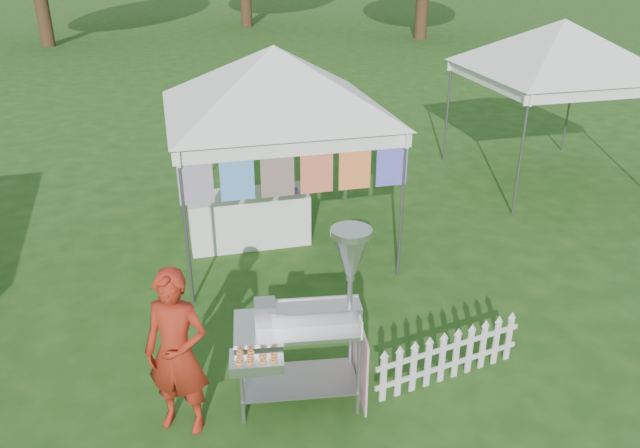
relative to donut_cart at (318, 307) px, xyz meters
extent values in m
plane|color=#1B4212|center=(0.28, 0.13, -1.12)|extent=(120.00, 120.00, 0.00)
cylinder|color=#59595E|center=(-1.14, 2.21, -0.07)|extent=(0.04, 0.04, 2.10)
cylinder|color=#59595E|center=(1.70, 2.21, -0.07)|extent=(0.04, 0.04, 2.10)
cylinder|color=#59595E|center=(-1.14, 5.05, -0.07)|extent=(0.04, 0.04, 2.10)
cylinder|color=#59595E|center=(1.70, 5.05, -0.07)|extent=(0.04, 0.04, 2.10)
cube|color=white|center=(0.28, 2.21, 0.88)|extent=(3.00, 0.03, 0.22)
cube|color=white|center=(0.28, 5.05, 0.88)|extent=(3.00, 0.03, 0.22)
pyramid|color=white|center=(0.28, 3.63, 1.88)|extent=(4.24, 4.24, 0.90)
cylinder|color=#59595E|center=(0.28, 2.21, 0.96)|extent=(3.00, 0.03, 0.03)
cube|color=#30B4AF|center=(-0.97, 2.21, 0.61)|extent=(0.42, 0.01, 0.70)
cube|color=blue|center=(-0.47, 2.21, 0.61)|extent=(0.42, 0.01, 0.70)
cube|color=orange|center=(0.03, 2.21, 0.61)|extent=(0.42, 0.01, 0.70)
cube|color=#C2185B|center=(0.53, 2.21, 0.61)|extent=(0.42, 0.01, 0.70)
cube|color=#EF1A45|center=(1.03, 2.21, 0.61)|extent=(0.42, 0.01, 0.70)
cube|color=purple|center=(1.53, 2.21, 0.61)|extent=(0.42, 0.01, 0.70)
cylinder|color=#59595E|center=(4.36, 3.71, -0.07)|extent=(0.04, 0.04, 2.10)
cylinder|color=#59595E|center=(4.36, 6.55, -0.07)|extent=(0.04, 0.04, 2.10)
cylinder|color=#59595E|center=(7.20, 6.55, -0.07)|extent=(0.04, 0.04, 2.10)
cube|color=white|center=(5.78, 3.71, 0.88)|extent=(3.00, 0.03, 0.22)
cube|color=white|center=(5.78, 6.55, 0.88)|extent=(3.00, 0.03, 0.22)
pyramid|color=white|center=(5.78, 5.13, 1.88)|extent=(4.24, 4.24, 0.90)
cylinder|color=#59595E|center=(5.78, 3.71, 0.96)|extent=(3.00, 0.03, 0.03)
cylinder|color=gray|center=(-0.80, -0.15, -0.66)|extent=(0.05, 0.05, 0.93)
cylinder|color=gray|center=(0.33, -0.30, -0.66)|extent=(0.05, 0.05, 0.93)
cylinder|color=gray|center=(-0.73, 0.37, -0.66)|extent=(0.05, 0.05, 0.93)
cylinder|color=gray|center=(0.40, 0.22, -0.66)|extent=(0.05, 0.05, 0.93)
cube|color=gray|center=(-0.20, 0.04, -0.86)|extent=(1.24, 0.74, 0.02)
cube|color=#B7B7BC|center=(-0.20, 0.04, -0.19)|extent=(1.31, 0.78, 0.04)
cube|color=#B7B7BC|center=(-0.01, 0.06, -0.10)|extent=(0.90, 0.37, 0.15)
cube|color=gray|center=(-0.50, 0.13, -0.06)|extent=(0.23, 0.25, 0.23)
cylinder|color=gray|center=(0.32, 0.02, 0.27)|extent=(0.06, 0.06, 0.93)
cone|color=#B7B7BC|center=(0.32, 0.02, 0.53)|extent=(0.42, 0.42, 0.41)
cylinder|color=#B7B7BC|center=(0.32, 0.02, 0.75)|extent=(0.44, 0.44, 0.06)
cube|color=#B7B7BC|center=(-0.66, -0.30, -0.30)|extent=(0.53, 0.37, 0.10)
cube|color=#CB889E|center=(0.42, -0.05, -0.66)|extent=(0.12, 0.77, 0.84)
cube|color=white|center=(0.32, -0.33, -0.07)|extent=(0.03, 0.15, 0.19)
imported|color=maroon|center=(-1.36, -0.03, -0.27)|extent=(0.74, 0.64, 1.71)
cube|color=silver|center=(0.63, -0.19, -0.84)|extent=(0.07, 0.03, 0.56)
cube|color=silver|center=(0.81, -0.15, -0.84)|extent=(0.07, 0.03, 0.56)
cube|color=silver|center=(0.98, -0.12, -0.84)|extent=(0.07, 0.03, 0.56)
cube|color=silver|center=(1.16, -0.08, -0.84)|extent=(0.07, 0.03, 0.56)
cube|color=silver|center=(1.34, -0.05, -0.84)|extent=(0.07, 0.03, 0.56)
cube|color=silver|center=(1.51, -0.01, -0.84)|extent=(0.07, 0.03, 0.56)
cube|color=silver|center=(1.69, 0.02, -0.84)|extent=(0.07, 0.03, 0.56)
cube|color=silver|center=(1.87, 0.06, -0.84)|extent=(0.07, 0.03, 0.56)
cube|color=silver|center=(2.04, 0.09, -0.84)|extent=(0.07, 0.03, 0.56)
cube|color=silver|center=(2.22, 0.12, -0.84)|extent=(0.07, 0.03, 0.56)
cube|color=silver|center=(1.43, -0.03, -0.94)|extent=(1.77, 0.37, 0.05)
cube|color=silver|center=(1.43, -0.03, -0.70)|extent=(1.77, 0.37, 0.05)
cube|color=white|center=(-0.16, 3.77, -0.72)|extent=(1.80, 0.70, 0.80)
camera|label=1|loc=(-1.23, -4.93, 3.27)|focal=35.00mm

